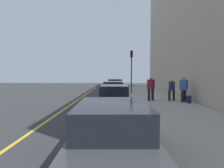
{
  "coord_description": "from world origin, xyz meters",
  "views": [
    {
      "loc": [
        -16.64,
        -0.01,
        2.21
      ],
      "look_at": [
        2.02,
        0.39,
        1.19
      ],
      "focal_mm": 31.24,
      "sensor_mm": 36.0,
      "label": 1
    }
  ],
  "objects_px": {
    "parked_car_charcoal": "(112,133)",
    "pedestrian_navy_coat": "(172,89)",
    "parked_car_white": "(113,90)",
    "traffic_light_pole": "(131,64)",
    "parked_car_navy": "(115,98)",
    "pedestrian_burgundy_coat": "(151,88)",
    "pedestrian_blue_coat": "(184,88)",
    "parked_car_maroon": "(115,85)",
    "rolling_suitcase": "(189,99)"
  },
  "relations": [
    {
      "from": "pedestrian_navy_coat",
      "to": "parked_car_navy",
      "type": "bearing_deg",
      "value": 126.88
    },
    {
      "from": "pedestrian_blue_coat",
      "to": "rolling_suitcase",
      "type": "distance_m",
      "value": 0.91
    },
    {
      "from": "parked_car_navy",
      "to": "pedestrian_navy_coat",
      "type": "bearing_deg",
      "value": -53.12
    },
    {
      "from": "parked_car_charcoal",
      "to": "parked_car_white",
      "type": "relative_size",
      "value": 1.02
    },
    {
      "from": "parked_car_charcoal",
      "to": "pedestrian_navy_coat",
      "type": "relative_size",
      "value": 2.87
    },
    {
      "from": "pedestrian_burgundy_coat",
      "to": "pedestrian_blue_coat",
      "type": "xyz_separation_m",
      "value": [
        -0.67,
        -2.25,
        -0.0
      ]
    },
    {
      "from": "parked_car_maroon",
      "to": "pedestrian_navy_coat",
      "type": "relative_size",
      "value": 2.79
    },
    {
      "from": "pedestrian_navy_coat",
      "to": "pedestrian_blue_coat",
      "type": "relative_size",
      "value": 0.9
    },
    {
      "from": "parked_car_maroon",
      "to": "pedestrian_blue_coat",
      "type": "xyz_separation_m",
      "value": [
        -9.74,
        -5.06,
        0.37
      ]
    },
    {
      "from": "parked_car_navy",
      "to": "traffic_light_pole",
      "type": "height_order",
      "value": "traffic_light_pole"
    },
    {
      "from": "parked_car_charcoal",
      "to": "parked_car_navy",
      "type": "bearing_deg",
      "value": 0.02
    },
    {
      "from": "parked_car_white",
      "to": "pedestrian_burgundy_coat",
      "type": "bearing_deg",
      "value": -128.01
    },
    {
      "from": "traffic_light_pole",
      "to": "pedestrian_navy_coat",
      "type": "bearing_deg",
      "value": -155.34
    },
    {
      "from": "pedestrian_blue_coat",
      "to": "parked_car_charcoal",
      "type": "bearing_deg",
      "value": 152.25
    },
    {
      "from": "parked_car_maroon",
      "to": "pedestrian_blue_coat",
      "type": "height_order",
      "value": "pedestrian_blue_coat"
    },
    {
      "from": "pedestrian_navy_coat",
      "to": "rolling_suitcase",
      "type": "distance_m",
      "value": 1.61
    },
    {
      "from": "parked_car_charcoal",
      "to": "parked_car_navy",
      "type": "xyz_separation_m",
      "value": [
        6.92,
        0.0,
        -0.0
      ]
    },
    {
      "from": "pedestrian_burgundy_coat",
      "to": "parked_car_white",
      "type": "bearing_deg",
      "value": 51.99
    },
    {
      "from": "parked_car_white",
      "to": "pedestrian_burgundy_coat",
      "type": "xyz_separation_m",
      "value": [
        -2.24,
        -2.87,
        0.37
      ]
    },
    {
      "from": "pedestrian_navy_coat",
      "to": "pedestrian_burgundy_coat",
      "type": "height_order",
      "value": "pedestrian_burgundy_coat"
    },
    {
      "from": "pedestrian_blue_coat",
      "to": "traffic_light_pole",
      "type": "bearing_deg",
      "value": 27.28
    },
    {
      "from": "parked_car_charcoal",
      "to": "pedestrian_navy_coat",
      "type": "bearing_deg",
      "value": -22.98
    },
    {
      "from": "parked_car_charcoal",
      "to": "parked_car_maroon",
      "type": "relative_size",
      "value": 1.03
    },
    {
      "from": "parked_car_navy",
      "to": "pedestrian_navy_coat",
      "type": "relative_size",
      "value": 2.53
    },
    {
      "from": "parked_car_navy",
      "to": "pedestrian_navy_coat",
      "type": "xyz_separation_m",
      "value": [
        3.23,
        -4.31,
        0.28
      ]
    },
    {
      "from": "pedestrian_navy_coat",
      "to": "rolling_suitcase",
      "type": "xyz_separation_m",
      "value": [
        -1.22,
        -0.86,
        -0.62
      ]
    },
    {
      "from": "parked_car_navy",
      "to": "parked_car_white",
      "type": "distance_m",
      "value": 5.46
    },
    {
      "from": "parked_car_charcoal",
      "to": "rolling_suitcase",
      "type": "bearing_deg",
      "value": -30.01
    },
    {
      "from": "pedestrian_burgundy_coat",
      "to": "parked_car_charcoal",
      "type": "bearing_deg",
      "value": 164.93
    },
    {
      "from": "pedestrian_navy_coat",
      "to": "traffic_light_pole",
      "type": "height_order",
      "value": "traffic_light_pole"
    },
    {
      "from": "pedestrian_blue_coat",
      "to": "pedestrian_navy_coat",
      "type": "bearing_deg",
      "value": 44.58
    },
    {
      "from": "parked_car_charcoal",
      "to": "pedestrian_navy_coat",
      "type": "height_order",
      "value": "pedestrian_navy_coat"
    },
    {
      "from": "parked_car_navy",
      "to": "pedestrian_blue_coat",
      "type": "xyz_separation_m",
      "value": [
        2.55,
        -4.98,
        0.37
      ]
    },
    {
      "from": "pedestrian_burgundy_coat",
      "to": "traffic_light_pole",
      "type": "distance_m",
      "value": 6.13
    },
    {
      "from": "pedestrian_burgundy_coat",
      "to": "pedestrian_navy_coat",
      "type": "bearing_deg",
      "value": -89.57
    },
    {
      "from": "parked_car_charcoal",
      "to": "pedestrian_blue_coat",
      "type": "xyz_separation_m",
      "value": [
        9.46,
        -4.98,
        0.37
      ]
    },
    {
      "from": "parked_car_maroon",
      "to": "traffic_light_pole",
      "type": "bearing_deg",
      "value": -152.18
    },
    {
      "from": "parked_car_white",
      "to": "parked_car_maroon",
      "type": "bearing_deg",
      "value": -0.47
    },
    {
      "from": "parked_car_navy",
      "to": "pedestrian_burgundy_coat",
      "type": "height_order",
      "value": "pedestrian_burgundy_coat"
    },
    {
      "from": "pedestrian_blue_coat",
      "to": "parked_car_navy",
      "type": "bearing_deg",
      "value": 117.08
    },
    {
      "from": "pedestrian_blue_coat",
      "to": "parked_car_maroon",
      "type": "bearing_deg",
      "value": 27.47
    },
    {
      "from": "parked_car_white",
      "to": "parked_car_maroon",
      "type": "height_order",
      "value": "same"
    },
    {
      "from": "parked_car_white",
      "to": "parked_car_maroon",
      "type": "relative_size",
      "value": 1.01
    },
    {
      "from": "parked_car_charcoal",
      "to": "rolling_suitcase",
      "type": "distance_m",
      "value": 10.32
    },
    {
      "from": "parked_car_white",
      "to": "traffic_light_pole",
      "type": "relative_size",
      "value": 1.06
    },
    {
      "from": "parked_car_maroon",
      "to": "parked_car_charcoal",
      "type": "bearing_deg",
      "value": -179.75
    },
    {
      "from": "pedestrian_navy_coat",
      "to": "traffic_light_pole",
      "type": "xyz_separation_m",
      "value": [
        5.69,
        2.61,
        2.11
      ]
    },
    {
      "from": "pedestrian_blue_coat",
      "to": "traffic_light_pole",
      "type": "xyz_separation_m",
      "value": [
        6.37,
        3.29,
        2.02
      ]
    },
    {
      "from": "parked_car_white",
      "to": "pedestrian_navy_coat",
      "type": "distance_m",
      "value": 4.98
    },
    {
      "from": "parked_car_navy",
      "to": "traffic_light_pole",
      "type": "distance_m",
      "value": 9.39
    }
  ]
}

